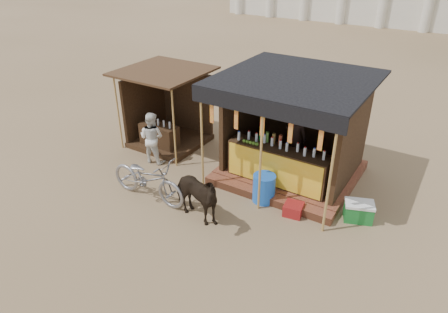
% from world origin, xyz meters
% --- Properties ---
extents(ground, '(120.00, 120.00, 0.00)m').
position_xyz_m(ground, '(0.00, 0.00, 0.00)').
color(ground, '#846B4C').
rests_on(ground, ground).
extents(main_stall, '(3.60, 3.61, 2.78)m').
position_xyz_m(main_stall, '(1.00, 3.36, 1.02)').
color(main_stall, brown).
rests_on(main_stall, ground).
extents(secondary_stall, '(2.40, 2.40, 2.38)m').
position_xyz_m(secondary_stall, '(-3.17, 3.24, 0.85)').
color(secondary_stall, '#392615').
rests_on(secondary_stall, ground).
extents(cow, '(1.58, 0.90, 1.26)m').
position_xyz_m(cow, '(-0.01, 0.40, 0.63)').
color(cow, black).
rests_on(cow, ground).
extents(motorbike, '(2.18, 0.76, 1.14)m').
position_xyz_m(motorbike, '(-1.50, 0.50, 0.57)').
color(motorbike, gray).
rests_on(motorbike, ground).
extents(bystander, '(0.81, 0.67, 1.51)m').
position_xyz_m(bystander, '(-2.66, 2.00, 0.75)').
color(bystander, silver).
rests_on(bystander, ground).
extents(blue_barrel, '(0.69, 0.69, 0.71)m').
position_xyz_m(blue_barrel, '(0.95, 1.91, 0.36)').
color(blue_barrel, blue).
rests_on(blue_barrel, ground).
extents(red_crate, '(0.48, 0.48, 0.28)m').
position_xyz_m(red_crate, '(1.80, 1.77, 0.14)').
color(red_crate, maroon).
rests_on(red_crate, ground).
extents(cooler, '(0.75, 0.64, 0.46)m').
position_xyz_m(cooler, '(3.13, 2.37, 0.23)').
color(cooler, '#186F29').
rests_on(cooler, ground).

